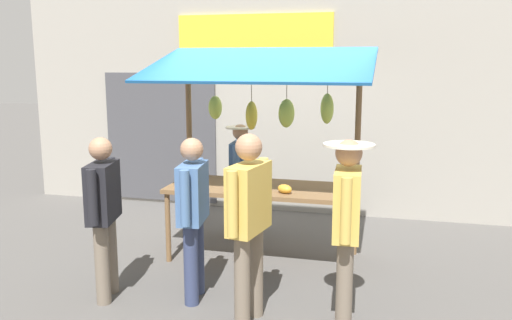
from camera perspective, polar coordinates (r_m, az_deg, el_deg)
ground_plane at (r=6.52m, az=0.66°, el=-10.39°), size 40.00×40.00×0.00m
street_backdrop at (r=8.28m, az=3.96°, el=6.12°), size 9.00×0.30×3.40m
market_stall at (r=6.18m, az=0.72°, el=3.33°), size 2.50×1.46×2.50m
vendor_with_sunhat at (r=7.09m, az=-1.67°, el=-1.27°), size 0.39×0.66×1.52m
shopper_in_striped_shirt at (r=4.68m, az=-0.77°, el=-5.86°), size 0.31×0.72×1.72m
shopper_with_shopping_bag at (r=5.39m, az=-16.00°, el=-4.87°), size 0.32×0.68×1.62m
shopper_in_grey_tee at (r=5.20m, az=-6.76°, el=-5.11°), size 0.28×0.69×1.62m
shopper_with_ponytail at (r=4.67m, az=9.69°, el=-6.15°), size 0.44×0.71×1.68m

